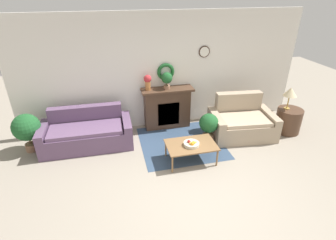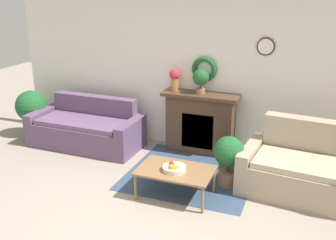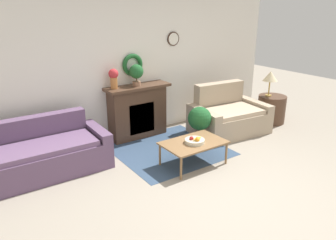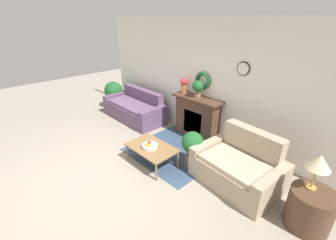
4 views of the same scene
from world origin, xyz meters
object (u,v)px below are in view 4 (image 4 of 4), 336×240
(coffee_table, at_px, (152,148))
(fruit_bowl, at_px, (150,146))
(potted_plant_floor_by_couch, at_px, (114,91))
(loveseat_right, at_px, (239,167))
(potted_plant_floor_by_loveseat, at_px, (192,145))
(vase_on_mantel_left, at_px, (184,84))
(fireplace, at_px, (197,117))
(side_table_by_loveseat, at_px, (310,209))
(potted_plant_on_mantel, at_px, (198,87))
(couch_left, at_px, (135,109))
(table_lamp, at_px, (319,163))

(coffee_table, height_order, fruit_bowl, fruit_bowl)
(potted_plant_floor_by_couch, bearing_deg, loveseat_right, -4.99)
(potted_plant_floor_by_loveseat, bearing_deg, fruit_bowl, -134.76)
(coffee_table, xyz_separation_m, vase_on_mantel_left, (-0.58, 1.53, 0.86))
(fireplace, distance_m, side_table_by_loveseat, 2.91)
(vase_on_mantel_left, bearing_deg, potted_plant_floor_by_couch, -171.48)
(side_table_by_loveseat, bearing_deg, fruit_bowl, -166.29)
(fruit_bowl, bearing_deg, potted_plant_floor_by_loveseat, 45.24)
(loveseat_right, height_order, potted_plant_floor_by_couch, loveseat_right)
(fruit_bowl, xyz_separation_m, potted_plant_on_mantel, (-0.13, 1.55, 0.82))
(coffee_table, bearing_deg, potted_plant_on_mantel, 95.16)
(couch_left, relative_size, potted_plant_floor_by_couch, 2.28)
(coffee_table, xyz_separation_m, fruit_bowl, (-0.01, -0.04, 0.07))
(coffee_table, bearing_deg, fruit_bowl, -100.12)
(side_table_by_loveseat, distance_m, vase_on_mantel_left, 3.46)
(fruit_bowl, distance_m, vase_on_mantel_left, 1.85)
(couch_left, distance_m, fruit_bowl, 2.31)
(couch_left, xyz_separation_m, potted_plant_floor_by_loveseat, (2.59, -0.55, 0.15))
(fruit_bowl, relative_size, table_lamp, 0.59)
(potted_plant_floor_by_couch, bearing_deg, couch_left, -2.50)
(couch_left, bearing_deg, potted_plant_floor_by_couch, 178.22)
(fireplace, bearing_deg, potted_plant_floor_by_loveseat, -54.63)
(couch_left, height_order, potted_plant_on_mantel, potted_plant_on_mantel)
(potted_plant_floor_by_couch, bearing_deg, table_lamp, -4.78)
(vase_on_mantel_left, xyz_separation_m, potted_plant_on_mantel, (0.44, -0.02, 0.03))
(side_table_by_loveseat, distance_m, potted_plant_floor_by_loveseat, 2.06)
(loveseat_right, xyz_separation_m, potted_plant_floor_by_couch, (-4.66, 0.41, 0.22))
(fruit_bowl, xyz_separation_m, table_lamp, (2.56, 0.70, 0.57))
(table_lamp, bearing_deg, loveseat_right, 176.11)
(fireplace, relative_size, potted_plant_floor_by_couch, 1.46)
(couch_left, xyz_separation_m, potted_plant_floor_by_couch, (-1.18, 0.05, 0.25))
(fireplace, xyz_separation_m, coffee_table, (0.13, -1.53, -0.16))
(loveseat_right, xyz_separation_m, potted_plant_on_mantel, (-1.60, 0.78, 0.93))
(couch_left, relative_size, loveseat_right, 1.27)
(fireplace, height_order, potted_plant_floor_by_loveseat, fireplace)
(fireplace, xyz_separation_m, couch_left, (-1.90, -0.44, -0.22))
(potted_plant_on_mantel, bearing_deg, fireplace, 56.75)
(fruit_bowl, height_order, potted_plant_floor_by_loveseat, potted_plant_floor_by_loveseat)
(coffee_table, height_order, potted_plant_floor_by_loveseat, potted_plant_floor_by_loveseat)
(table_lamp, bearing_deg, fruit_bowl, -164.70)
(fireplace, height_order, coffee_table, fireplace)
(fruit_bowl, bearing_deg, side_table_by_loveseat, 13.71)
(loveseat_right, distance_m, vase_on_mantel_left, 2.37)
(fruit_bowl, bearing_deg, couch_left, 150.75)
(fireplace, relative_size, coffee_table, 1.26)
(fireplace, distance_m, fruit_bowl, 1.57)
(fireplace, bearing_deg, loveseat_right, -26.48)
(vase_on_mantel_left, bearing_deg, potted_plant_floor_by_loveseat, -40.68)
(couch_left, height_order, fruit_bowl, couch_left)
(coffee_table, xyz_separation_m, potted_plant_floor_by_couch, (-3.20, 1.14, 0.19))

